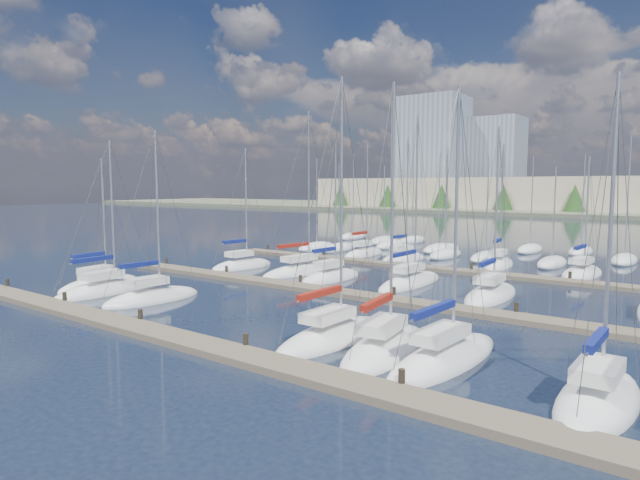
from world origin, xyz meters
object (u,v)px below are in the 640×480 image
Objects in this scene: sailboat_c at (152,298)px; sailboat_o at (403,259)px; sailboat_q at (582,274)px; sailboat_j at (331,277)px; sailboat_l at (491,295)px; sailboat_a at (100,284)px; sailboat_f at (445,358)px; sailboat_e at (385,348)px; sailboat_p at (498,264)px; sailboat_n at (364,254)px; sailboat_d at (333,336)px; sailboat_h at (242,266)px; sailboat_i at (303,271)px; sailboat_b at (107,290)px; sailboat_k at (410,282)px; sailboat_g at (598,400)px.

sailboat_o reaches higher than sailboat_c.
sailboat_j reaches higher than sailboat_q.
sailboat_a is at bearing -153.94° from sailboat_l.
sailboat_o reaches higher than sailboat_f.
sailboat_q is at bearing 75.61° from sailboat_e.
sailboat_p is 14.39m from sailboat_n.
sailboat_n is 27.98m from sailboat_c.
sailboat_j is (-9.94, 13.80, -0.00)m from sailboat_d.
sailboat_n is (4.47, 14.14, 0.02)m from sailboat_h.
sailboat_a is at bearing -133.89° from sailboat_p.
sailboat_i reaches higher than sailboat_a.
sailboat_c is (7.28, -0.64, -0.00)m from sailboat_a.
sailboat_j is at bearing 49.84° from sailboat_b.
sailboat_n reaches higher than sailboat_b.
sailboat_f is 24.72m from sailboat_i.
sailboat_j is (5.87, -14.44, -0.02)m from sailboat_n.
sailboat_g is at bearing -46.95° from sailboat_k.
sailboat_g reaches higher than sailboat_q.
sailboat_g is at bearing -10.80° from sailboat_a.
sailboat_h is at bearing 115.50° from sailboat_c.
sailboat_n is (-12.00, 12.49, 0.01)m from sailboat_k.
sailboat_c is (-11.03, -15.47, -0.01)m from sailboat_k.
sailboat_o reaches higher than sailboat_n.
sailboat_c is at bearing -12.73° from sailboat_a.
sailboat_q is at bearing 73.69° from sailboat_l.
sailboat_e is (23.30, -14.23, 0.00)m from sailboat_h.
sailboat_o is at bearing 81.79° from sailboat_i.
sailboat_d reaches higher than sailboat_f.
sailboat_n is (-27.72, 29.17, 0.02)m from sailboat_g.
sailboat_p is at bearing 79.80° from sailboat_k.
sailboat_f is (27.93, -0.78, -0.00)m from sailboat_a.
sailboat_a is 0.87× the size of sailboat_c.
sailboat_b is at bearing -97.01° from sailboat_n.
sailboat_a is 0.76× the size of sailboat_k.
sailboat_q is at bearing 78.79° from sailboat_d.
sailboat_j is (-8.49, -15.41, -0.00)m from sailboat_p.
sailboat_c is 0.91× the size of sailboat_o.
sailboat_j is at bearing -82.99° from sailboat_o.
sailboat_j is at bearing 38.91° from sailboat_a.
sailboat_k is at bearing 104.86° from sailboat_e.
sailboat_c is (-14.83, 0.28, -0.00)m from sailboat_d.
sailboat_c is at bearing 179.74° from sailboat_d.
sailboat_q is (9.79, 12.35, -0.01)m from sailboat_k.
sailboat_o is 1.10× the size of sailboat_j.
sailboat_f is at bearing -9.31° from sailboat_a.
sailboat_k reaches higher than sailboat_p.
sailboat_f is at bearing -23.61° from sailboat_h.
sailboat_f is 31.62m from sailboat_o.
sailboat_i is 20.50m from sailboat_d.
sailboat_g is 6.19m from sailboat_f.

